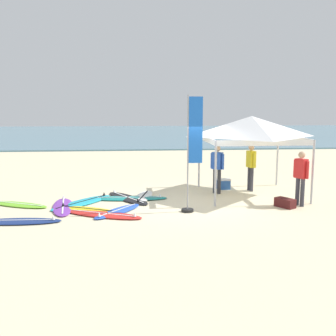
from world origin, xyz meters
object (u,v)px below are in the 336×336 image
(surfboard_black, at_px, (128,198))
(surfboard_yellow, at_px, (86,209))
(surfboard_red, at_px, (104,214))
(surfboard_purple, at_px, (63,207))
(surfboard_teal, at_px, (129,198))
(person_yellow, at_px, (251,164))
(banner_flag, at_px, (192,159))
(gear_bag_near_tent, at_px, (285,203))
(person_red, at_px, (301,175))
(person_blue, at_px, (217,166))
(cooler_box, at_px, (223,184))
(surfboard_navy, at_px, (17,221))
(surfboard_white, at_px, (143,197))
(surfboard_cyan, at_px, (82,202))
(canopy_tent, at_px, (251,127))
(surfboard_lime, at_px, (19,204))
(surfboard_blue, at_px, (118,211))

(surfboard_black, height_order, surfboard_yellow, same)
(surfboard_red, relative_size, surfboard_purple, 1.04)
(surfboard_teal, xyz_separation_m, person_yellow, (4.45, 0.97, 0.95))
(surfboard_red, bearing_deg, banner_flag, 4.97)
(surfboard_black, relative_size, gear_bag_near_tent, 3.82)
(surfboard_red, relative_size, person_red, 1.43)
(person_blue, relative_size, cooler_box, 3.42)
(surfboard_yellow, bearing_deg, surfboard_navy, -146.98)
(person_blue, bearing_deg, surfboard_white, -169.21)
(surfboard_red, relative_size, person_yellow, 1.43)
(person_yellow, bearing_deg, surfboard_cyan, -166.29)
(surfboard_white, xyz_separation_m, surfboard_teal, (-0.48, -0.15, -0.00))
(surfboard_red, relative_size, surfboard_navy, 1.03)
(surfboard_white, relative_size, surfboard_black, 0.91)
(canopy_tent, distance_m, surfboard_black, 4.90)
(surfboard_purple, height_order, person_blue, person_blue)
(person_yellow, height_order, banner_flag, banner_flag)
(surfboard_navy, relative_size, banner_flag, 0.69)
(canopy_tent, relative_size, surfboard_purple, 1.37)
(surfboard_purple, distance_m, banner_flag, 4.22)
(surfboard_lime, height_order, surfboard_blue, same)
(surfboard_blue, xyz_separation_m, gear_bag_near_tent, (5.11, 0.16, 0.10))
(surfboard_teal, height_order, cooler_box, cooler_box)
(surfboard_white, bearing_deg, canopy_tent, 3.73)
(surfboard_yellow, height_order, gear_bag_near_tent, gear_bag_near_tent)
(surfboard_lime, relative_size, surfboard_teal, 0.81)
(gear_bag_near_tent, bearing_deg, banner_flag, -175.08)
(surfboard_white, bearing_deg, surfboard_black, -165.59)
(surfboard_white, height_order, surfboard_blue, same)
(surfboard_cyan, relative_size, person_blue, 1.40)
(surfboard_cyan, relative_size, surfboard_black, 1.05)
(surfboard_cyan, height_order, person_red, person_red)
(person_red, distance_m, banner_flag, 3.54)
(cooler_box, bearing_deg, surfboard_black, -159.15)
(surfboard_cyan, distance_m, person_blue, 4.83)
(surfboard_yellow, xyz_separation_m, person_red, (6.57, 0.03, 0.95))
(surfboard_blue, bearing_deg, surfboard_black, 80.91)
(surfboard_white, height_order, cooler_box, cooler_box)
(cooler_box, bearing_deg, surfboard_teal, -158.76)
(person_blue, relative_size, gear_bag_near_tent, 2.85)
(banner_flag, xyz_separation_m, gear_bag_near_tent, (2.95, 0.25, -1.43))
(person_yellow, bearing_deg, gear_bag_near_tent, -81.73)
(surfboard_lime, bearing_deg, surfboard_white, 10.60)
(surfboard_red, distance_m, surfboard_navy, 2.30)
(surfboard_white, relative_size, surfboard_blue, 1.07)
(surfboard_navy, xyz_separation_m, person_red, (8.26, 1.12, 0.95))
(surfboard_navy, bearing_deg, surfboard_black, 40.82)
(surfboard_white, distance_m, surfboard_navy, 4.31)
(gear_bag_near_tent, bearing_deg, surfboard_cyan, 170.63)
(surfboard_teal, bearing_deg, person_blue, 11.76)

